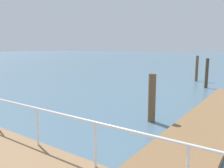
{
  "coord_description": "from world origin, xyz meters",
  "views": [
    {
      "loc": [
        -6.84,
        5.43,
        3.07
      ],
      "look_at": [
        0.4,
        10.46,
        1.64
      ],
      "focal_mm": 36.22,
      "sensor_mm": 36.0,
      "label": 1
    }
  ],
  "objects": [
    {
      "name": "floating_dock",
      "position": [
        3.46,
        7.22,
        0.09
      ],
      "size": [
        13.93,
        2.0,
        0.18
      ],
      "primitive_type": "cube",
      "color": "olive",
      "rests_on": "ground_plane"
    },
    {
      "name": "boardwalk_railing",
      "position": [
        -3.15,
        7.43,
        1.26
      ],
      "size": [
        0.06,
        26.51,
        1.08
      ],
      "color": "white",
      "rests_on": "boardwalk"
    },
    {
      "name": "dock_piling_0",
      "position": [
        11.28,
        9.25,
        1.13
      ],
      "size": [
        0.24,
        0.24,
        2.26
      ],
      "primitive_type": "cylinder",
      "color": "#473826",
      "rests_on": "ground_plane"
    },
    {
      "name": "dock_piling_2",
      "position": [
        14.53,
        10.82,
        1.17
      ],
      "size": [
        0.25,
        0.25,
        2.34
      ],
      "primitive_type": "cylinder",
      "color": "brown",
      "rests_on": "ground_plane"
    },
    {
      "name": "dock_piling_5",
      "position": [
        1.58,
        9.27,
        1.01
      ],
      "size": [
        0.31,
        0.31,
        2.02
      ],
      "primitive_type": "cylinder",
      "color": "brown",
      "rests_on": "ground_plane"
    }
  ]
}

